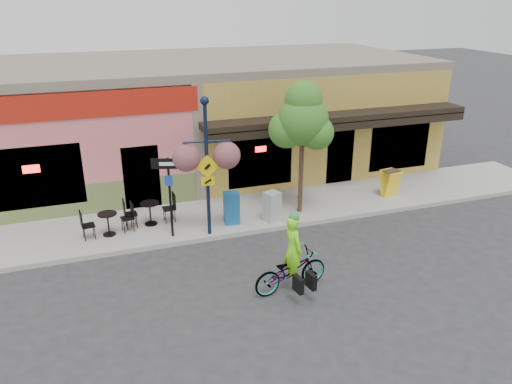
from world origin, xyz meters
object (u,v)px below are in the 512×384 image
at_px(newspaper_box_grey, 272,207).
at_px(street_tree, 302,148).
at_px(one_way_sign, 170,198).
at_px(building, 200,114).
at_px(lamp_post, 207,168).
at_px(newspaper_box_blue, 231,208).
at_px(cyclist_rider, 293,258).
at_px(bicycle, 291,271).

distance_m(newspaper_box_grey, street_tree, 2.09).
relative_size(one_way_sign, newspaper_box_grey, 2.53).
bearing_deg(one_way_sign, street_tree, 24.15).
xyz_separation_m(building, one_way_sign, (-2.47, -6.58, -0.87)).
height_order(lamp_post, newspaper_box_blue, lamp_post).
xyz_separation_m(building, cyclist_rider, (-0.11, -10.19, -1.38)).
distance_m(cyclist_rider, newspaper_box_grey, 3.76).
relative_size(cyclist_rider, street_tree, 0.40).
distance_m(building, one_way_sign, 7.08).
bearing_deg(building, one_way_sign, -110.58).
bearing_deg(building, bicycle, -90.92).
height_order(building, street_tree, street_tree).
distance_m(bicycle, cyclist_rider, 0.35).
height_order(cyclist_rider, one_way_sign, one_way_sign).
bearing_deg(one_way_sign, bicycle, -38.85).
bearing_deg(building, street_tree, -73.16).
xyz_separation_m(building, newspaper_box_blue, (-0.53, -6.27, -1.59)).
height_order(lamp_post, newspaper_box_grey, lamp_post).
bearing_deg(newspaper_box_blue, cyclist_rider, -78.51).
relative_size(building, bicycle, 9.15).
relative_size(bicycle, lamp_post, 0.48).
relative_size(building, newspaper_box_blue, 17.86).
height_order(building, cyclist_rider, building).
bearing_deg(cyclist_rider, one_way_sign, 24.92).
distance_m(newspaper_box_blue, newspaper_box_grey, 1.29).
xyz_separation_m(cyclist_rider, one_way_sign, (-2.36, 3.61, 0.51)).
distance_m(newspaper_box_blue, street_tree, 2.93).
distance_m(building, lamp_post, 6.93).
bearing_deg(bicycle, cyclist_rider, -98.22).
height_order(building, lamp_post, building).
height_order(newspaper_box_blue, street_tree, street_tree).
distance_m(cyclist_rider, one_way_sign, 4.34).
bearing_deg(building, newspaper_box_grey, -83.67).
xyz_separation_m(building, street_tree, (1.86, -6.16, 0.10)).
height_order(lamp_post, street_tree, street_tree).
xyz_separation_m(cyclist_rider, street_tree, (1.98, 4.03, 1.47)).
bearing_deg(building, cyclist_rider, -90.64).
distance_m(building, bicycle, 10.34).
height_order(bicycle, street_tree, street_tree).
bearing_deg(newspaper_box_grey, newspaper_box_blue, 147.11).
distance_m(one_way_sign, newspaper_box_grey, 3.28).
bearing_deg(street_tree, lamp_post, -169.01).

